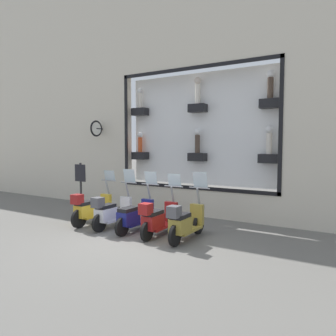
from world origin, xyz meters
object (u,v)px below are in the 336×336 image
object	(u,v)px
scooter_olive_0	(185,222)
scooter_red_1	(158,219)
scooter_navy_2	(135,216)
scooter_yellow_4	(91,209)
scooter_white_3	(111,212)
shop_sign_post	(81,189)

from	to	relation	value
scooter_olive_0	scooter_red_1	bearing A→B (deg)	90.48
scooter_olive_0	scooter_navy_2	distance (m)	1.63
scooter_red_1	scooter_yellow_4	distance (m)	2.45
scooter_olive_0	scooter_white_3	distance (m)	2.45
scooter_red_1	scooter_navy_2	distance (m)	0.82
scooter_red_1	scooter_white_3	xyz separation A→B (m)	(0.01, 1.63, 0.01)
scooter_yellow_4	shop_sign_post	world-z (taller)	shop_sign_post
scooter_white_3	scooter_yellow_4	bearing A→B (deg)	89.72
scooter_navy_2	scooter_white_3	size ratio (longest dim) A/B	1.00
scooter_red_1	scooter_yellow_4	size ratio (longest dim) A/B	0.99
scooter_navy_2	scooter_white_3	xyz separation A→B (m)	(-0.06, 0.82, 0.04)
scooter_white_3	shop_sign_post	bearing A→B (deg)	77.49
scooter_olive_0	scooter_white_3	bearing A→B (deg)	90.04
scooter_olive_0	scooter_red_1	world-z (taller)	scooter_olive_0
scooter_red_1	scooter_yellow_4	world-z (taller)	scooter_red_1
scooter_yellow_4	scooter_olive_0	bearing A→B (deg)	-90.04
scooter_navy_2	shop_sign_post	world-z (taller)	shop_sign_post
scooter_navy_2	scooter_white_3	bearing A→B (deg)	94.12
scooter_olive_0	scooter_yellow_4	size ratio (longest dim) A/B	1.00
scooter_olive_0	scooter_navy_2	world-z (taller)	scooter_olive_0
scooter_red_1	scooter_navy_2	xyz separation A→B (m)	(0.06, 0.82, -0.04)
scooter_red_1	scooter_yellow_4	bearing A→B (deg)	89.79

